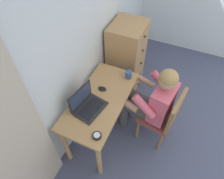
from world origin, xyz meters
name	(u,v)px	position (x,y,z in m)	size (l,w,h in m)	color
wall_back	(80,41)	(0.00, 2.20, 1.25)	(4.80, 0.05, 2.50)	silver
curtain_panel	(11,148)	(-1.18, 2.13, 1.07)	(0.65, 0.03, 2.13)	#BCAD99
desk	(101,106)	(-0.25, 1.86, 0.62)	(1.11, 0.54, 0.75)	tan
dresser	(126,59)	(0.72, 1.92, 0.57)	(0.52, 0.48, 1.13)	tan
chair	(164,116)	(0.02, 1.15, 0.48)	(0.48, 0.46, 0.86)	brown
person_seated	(152,100)	(0.04, 1.33, 0.66)	(0.59, 0.63, 1.18)	#4C4C4C
laptop	(87,104)	(-0.41, 1.93, 0.80)	(0.38, 0.30, 0.24)	#232326
computer_mouse	(102,89)	(-0.12, 1.90, 0.76)	(0.06, 0.10, 0.03)	black
desk_clock	(97,136)	(-0.68, 1.68, 0.76)	(0.09, 0.09, 0.03)	black
coffee_mug	(128,74)	(0.20, 1.70, 0.79)	(0.12, 0.08, 0.09)	#33518C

